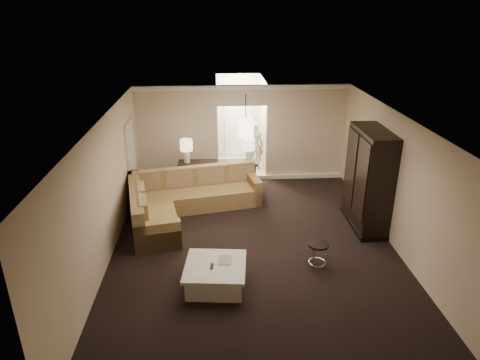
{
  "coord_description": "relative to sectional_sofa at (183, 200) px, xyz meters",
  "views": [
    {
      "loc": [
        -0.8,
        -7.83,
        4.88
      ],
      "look_at": [
        -0.24,
        1.2,
        1.12
      ],
      "focal_mm": 32.0,
      "sensor_mm": 36.0,
      "label": 1
    }
  ],
  "objects": [
    {
      "name": "wall_right",
      "position": [
        4.61,
        -1.77,
        1.01
      ],
      "size": [
        0.04,
        8.0,
        2.8
      ],
      "primitive_type": "cube",
      "color": "beige",
      "rests_on": "ground"
    },
    {
      "name": "drink_table",
      "position": [
        2.8,
        -2.47,
        -0.02
      ],
      "size": [
        0.42,
        0.42,
        0.52
      ],
      "rotation": [
        0.0,
        0.0,
        -0.18
      ],
      "color": "black",
      "rests_on": "ground"
    },
    {
      "name": "armoire",
      "position": [
        4.3,
        -0.82,
        0.72
      ],
      "size": [
        0.69,
        1.62,
        2.33
      ],
      "color": "black",
      "rests_on": "ground"
    },
    {
      "name": "crown_molding",
      "position": [
        1.61,
        2.18,
        2.34
      ],
      "size": [
        6.0,
        0.1,
        0.12
      ],
      "primitive_type": "cube",
      "color": "white",
      "rests_on": "wall_back"
    },
    {
      "name": "wall_left",
      "position": [
        -1.39,
        -1.77,
        1.01
      ],
      "size": [
        0.04,
        8.0,
        2.8
      ],
      "primitive_type": "cube",
      "color": "beige",
      "rests_on": "ground"
    },
    {
      "name": "table_lamp_left",
      "position": [
        0.05,
        1.45,
        0.88
      ],
      "size": [
        0.34,
        0.34,
        0.64
      ],
      "color": "white",
      "rests_on": "console_table"
    },
    {
      "name": "sectional_sofa",
      "position": [
        0.0,
        0.0,
        0.0
      ],
      "size": [
        3.43,
        3.12,
        0.98
      ],
      "rotation": [
        0.0,
        0.0,
        0.2
      ],
      "color": "brown",
      "rests_on": "ground"
    },
    {
      "name": "coffee_table",
      "position": [
        0.77,
        -2.97,
        -0.16
      ],
      "size": [
        1.21,
        1.21,
        0.47
      ],
      "rotation": [
        0.0,
        0.0,
        -0.1
      ],
      "color": "beige",
      "rests_on": "ground"
    },
    {
      "name": "foyer",
      "position": [
        1.61,
        3.57,
        0.91
      ],
      "size": [
        1.44,
        2.02,
        2.8
      ],
      "color": "beige",
      "rests_on": "ground"
    },
    {
      "name": "ground",
      "position": [
        1.61,
        -1.77,
        -0.39
      ],
      "size": [
        8.0,
        8.0,
        0.0
      ],
      "primitive_type": "plane",
      "color": "black",
      "rests_on": "ground"
    },
    {
      "name": "wall_front",
      "position": [
        1.61,
        -5.77,
        1.01
      ],
      "size": [
        6.0,
        0.04,
        2.8
      ],
      "primitive_type": "cube",
      "color": "beige",
      "rests_on": "ground"
    },
    {
      "name": "baseboard",
      "position": [
        1.61,
        2.18,
        -0.33
      ],
      "size": [
        6.0,
        0.1,
        0.12
      ],
      "primitive_type": "cube",
      "color": "white",
      "rests_on": "ground"
    },
    {
      "name": "table_lamp_right",
      "position": [
        1.74,
        1.41,
        0.88
      ],
      "size": [
        0.34,
        0.34,
        0.64
      ],
      "color": "white",
      "rests_on": "console_table"
    },
    {
      "name": "wall_back",
      "position": [
        1.61,
        2.23,
        1.01
      ],
      "size": [
        6.0,
        0.04,
        2.8
      ],
      "primitive_type": "cube",
      "color": "beige",
      "rests_on": "ground"
    },
    {
      "name": "side_door",
      "position": [
        -1.36,
        1.03,
        0.66
      ],
      "size": [
        0.05,
        0.9,
        2.1
      ],
      "primitive_type": "cube",
      "color": "silver",
      "rests_on": "ground"
    },
    {
      "name": "ceiling",
      "position": [
        1.61,
        -1.77,
        2.41
      ],
      "size": [
        6.0,
        8.0,
        0.02
      ],
      "primitive_type": "cube",
      "color": "silver",
      "rests_on": "wall_back"
    },
    {
      "name": "console_table",
      "position": [
        0.89,
        1.43,
        0.11
      ],
      "size": [
        2.19,
        0.55,
        0.84
      ],
      "rotation": [
        0.0,
        0.0,
        -0.03
      ],
      "color": "black",
      "rests_on": "ground"
    },
    {
      "name": "person",
      "position": [
        2.06,
        3.11,
        0.44
      ],
      "size": [
        0.66,
        0.49,
        1.66
      ],
      "primitive_type": "imported",
      "rotation": [
        0.0,
        0.0,
        2.98
      ],
      "color": "beige",
      "rests_on": "ground"
    },
    {
      "name": "pendant_light",
      "position": [
        1.61,
        0.93,
        1.56
      ],
      "size": [
        0.38,
        0.38,
        1.09
      ],
      "color": "black",
      "rests_on": "ceiling"
    }
  ]
}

